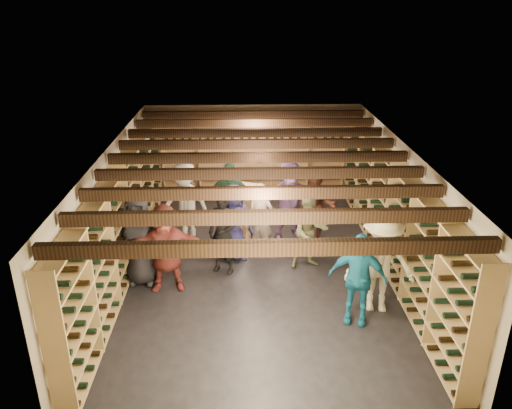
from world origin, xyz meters
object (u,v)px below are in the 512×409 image
object	(u,v)px
person_0	(140,239)
person_2	(310,232)
person_4	(357,278)
person_5	(166,248)
person_7	(260,220)
person_10	(229,201)
person_3	(381,263)
person_6	(234,223)
person_9	(186,202)
crate_stack_right	(254,227)
person_1	(223,234)
person_8	(316,207)
crate_stack_left	(247,202)
crate_loose	(244,234)
person_11	(289,200)

from	to	relation	value
person_0	person_2	world-z (taller)	person_0
person_0	person_4	xyz separation A→B (m)	(3.69, -1.32, -0.09)
person_5	person_7	world-z (taller)	person_5
person_10	person_3	bearing A→B (deg)	-48.12
person_6	person_9	bearing A→B (deg)	115.54
crate_stack_right	person_5	size ratio (longest dim) A/B	0.35
person_1	person_8	distance (m)	2.27
crate_stack_right	person_2	world-z (taller)	person_2
crate_stack_left	person_4	xyz separation A→B (m)	(1.70, -4.16, 0.37)
person_0	person_6	world-z (taller)	person_0
crate_stack_right	person_0	bearing A→B (deg)	-139.94
person_7	person_10	bearing A→B (deg)	152.17
person_0	person_3	distance (m)	4.26
crate_stack_right	person_9	bearing A→B (deg)	-180.00
person_0	crate_loose	bearing A→B (deg)	48.58
person_8	person_9	bearing A→B (deg)	-171.91
person_9	person_0	bearing A→B (deg)	-87.60
person_1	person_9	distance (m)	1.69
person_0	person_8	distance (m)	3.76
person_3	person_6	world-z (taller)	person_3
person_2	person_3	world-z (taller)	person_3
person_8	person_7	bearing A→B (deg)	-145.88
crate_stack_left	person_6	size ratio (longest dim) A/B	0.53
crate_stack_left	person_6	world-z (taller)	person_6
crate_loose	crate_stack_left	bearing A→B (deg)	85.79
person_3	person_11	world-z (taller)	same
crate_stack_left	crate_stack_right	distance (m)	1.07
person_4	person_9	xyz separation A→B (m)	(-3.04, 3.11, 0.07)
person_4	person_9	size ratio (longest dim) A/B	0.92
person_3	person_10	xyz separation A→B (m)	(-2.55, 2.79, -0.01)
crate_loose	person_2	size ratio (longest dim) A/B	0.33
crate_loose	person_11	size ratio (longest dim) A/B	0.28
person_1	person_5	bearing A→B (deg)	-127.54
person_2	person_8	distance (m)	1.07
person_8	person_11	distance (m)	0.62
person_2	crate_stack_right	bearing A→B (deg)	116.31
crate_stack_right	person_0	distance (m)	2.85
person_6	person_7	distance (m)	0.59
person_0	person_2	xyz separation A→B (m)	(3.17, 0.48, -0.13)
crate_stack_right	person_9	world-z (taller)	person_9
person_3	person_6	xyz separation A→B (m)	(-2.45, 1.84, -0.09)
person_0	person_10	size ratio (longest dim) A/B	1.01
person_2	person_0	bearing A→B (deg)	176.30
person_3	person_4	size ratio (longest dim) A/B	1.11
person_2	person_6	xyz separation A→B (m)	(-1.48, 0.36, 0.05)
person_7	person_10	world-z (taller)	person_10
person_9	person_11	world-z (taller)	person_11
crate_stack_left	person_5	size ratio (longest dim) A/B	0.51
person_0	person_11	size ratio (longest dim) A/B	1.00
person_7	person_1	bearing A→B (deg)	-113.98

